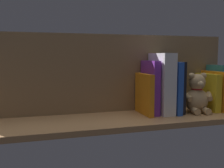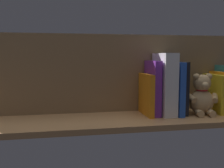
{
  "view_description": "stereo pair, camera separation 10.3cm",
  "coord_description": "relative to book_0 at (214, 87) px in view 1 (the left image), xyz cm",
  "views": [
    {
      "loc": [
        28.8,
        98.15,
        24.9
      ],
      "look_at": [
        0.0,
        0.0,
        13.82
      ],
      "focal_mm": 41.39,
      "sensor_mm": 36.0,
      "label": 1
    },
    {
      "loc": [
        18.81,
        100.54,
        24.9
      ],
      "look_at": [
        0.0,
        0.0,
        13.82
      ],
      "focal_mm": 41.39,
      "sensor_mm": 36.0,
      "label": 2
    }
  ],
  "objects": [
    {
      "name": "dictionary_thick_white",
      "position": [
        29.12,
        2.23,
        2.69
      ],
      "size": [
        5.74,
        16.2,
        26.15
      ],
      "primitive_type": "cube",
      "color": "white",
      "rests_on": "ground_plane"
    },
    {
      "name": "book_4",
      "position": [
        24.47,
        2.33,
        0.8
      ],
      "size": [
        2.48,
        16.58,
        22.35
      ],
      "primitive_type": "cube",
      "color": "blue",
      "rests_on": "ground_plane"
    },
    {
      "name": "book_2",
      "position": [
        5.35,
        2.05,
        -1.99
      ],
      "size": [
        3.03,
        16.04,
        16.78
      ],
      "primitive_type": "cube",
      "color": "yellow",
      "rests_on": "ground_plane"
    },
    {
      "name": "book_5",
      "position": [
        34.03,
        1.26,
        1.09
      ],
      "size": [
        3.1,
        14.46,
        22.94
      ],
      "primitive_type": "cube",
      "rotation": [
        0.0,
        0.0,
        0.0
      ],
      "color": "purple",
      "rests_on": "ground_plane"
    },
    {
      "name": "teddy_bear",
      "position": [
        13.3,
        5.58,
        -2.62
      ],
      "size": [
        14.14,
        12.35,
        17.63
      ],
      "rotation": [
        0.0,
        0.0,
        -0.16
      ],
      "color": "tan",
      "rests_on": "ground_plane"
    },
    {
      "name": "book_0",
      "position": [
        0.0,
        0.0,
        0.0
      ],
      "size": [
        1.33,
        11.93,
        20.76
      ],
      "primitive_type": "cube",
      "color": "teal",
      "rests_on": "ground_plane"
    },
    {
      "name": "ground_plane",
      "position": [
        52.44,
        5.16,
        -11.48
      ],
      "size": [
        117.32,
        29.06,
        2.2
      ],
      "primitive_type": "cube",
      "color": "#A87A4C"
    },
    {
      "name": "book_6",
      "position": [
        37.11,
        2.06,
        -1.66
      ],
      "size": [
        2.04,
        16.05,
        17.44
      ],
      "primitive_type": "cube",
      "color": "orange",
      "rests_on": "ground_plane"
    },
    {
      "name": "book_3",
      "position": [
        21.7,
        1.34,
        0.87
      ],
      "size": [
        1.97,
        14.61,
        22.49
      ],
      "primitive_type": "cube",
      "color": "black",
      "rests_on": "ground_plane"
    },
    {
      "name": "shelf_back_panel",
      "position": [
        52.44,
        -7.12,
        6.85
      ],
      "size": [
        117.32,
        1.5,
        34.46
      ],
      "primitive_type": "cube",
      "color": "olive",
      "rests_on": "ground_plane"
    },
    {
      "name": "book_1",
      "position": [
        2.25,
        3.13,
        -1.42
      ],
      "size": [
        2.33,
        18.2,
        17.95
      ],
      "primitive_type": "cube",
      "rotation": [
        0.0,
        0.01,
        0.0
      ],
      "color": "orange",
      "rests_on": "ground_plane"
    }
  ]
}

